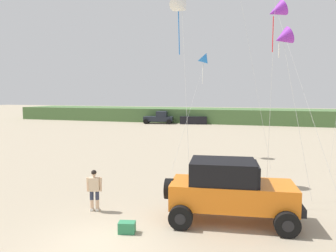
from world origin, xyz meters
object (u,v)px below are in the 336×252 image
Objects in this scene: kite_yellow_diamond at (182,7)px; cooler_box at (127,227)px; jeep at (230,189)px; kite_orange_streamer at (277,11)px; distant_pickup at (159,118)px; distant_sedan at (194,120)px; kite_red_delta at (205,60)px; kite_blue_swept at (283,38)px; person_watching at (94,188)px.

cooler_box is at bearing -89.97° from kite_yellow_diamond.
kite_orange_streamer reaches higher than jeep.
jeep reaches higher than distant_pickup.
kite_yellow_diamond reaches higher than distant_pickup.
jeep is 1.19× the size of distant_sedan.
cooler_box is 0.06× the size of kite_yellow_diamond.
jeep is 0.50× the size of kite_yellow_diamond.
distant_pickup is at bearing -179.58° from distant_sedan.
kite_red_delta is 0.99× the size of kite_blue_swept.
jeep is 0.64× the size of kite_blue_swept.
person_watching is 10.89m from kite_blue_swept.
kite_orange_streamer reaches higher than kite_red_delta.
distant_sedan reaches higher than cooler_box.
kite_red_delta is (1.84, 13.02, 6.23)m from person_watching.
cooler_box is 0.12× the size of distant_pickup.
person_watching reaches higher than cooler_box.
kite_orange_streamer is at bearing -80.40° from distant_sedan.
kite_yellow_diamond is (-0.00, 6.95, 8.95)m from cooler_box.
distant_sedan is (-4.91, 38.63, -0.34)m from person_watching.
distant_pickup is at bearing 111.09° from kite_yellow_diamond.
cooler_box is 40.98m from distant_pickup.
distant_pickup reaches higher than distant_sedan.
person_watching is at bearing 130.22° from cooler_box.
kite_red_delta is 0.80× the size of kite_orange_streamer.
kite_blue_swept reaches higher than distant_pickup.
kite_red_delta is 9.27m from kite_blue_swept.
person_watching is 38.93m from distant_pickup.
kite_red_delta is at bearing 124.21° from kite_blue_swept.
kite_red_delta reaches higher than distant_sedan.
kite_blue_swept reaches higher than distant_sedan.
jeep is 9.85m from kite_yellow_diamond.
cooler_box is at bearing -88.93° from kite_red_delta.
cooler_box is at bearing -72.41° from distant_pickup.
kite_red_delta is at bearing -63.72° from distant_pickup.
kite_yellow_diamond reaches higher than distant_sedan.
kite_yellow_diamond is (-4.95, 0.09, 1.85)m from kite_blue_swept.
kite_yellow_diamond is (2.10, 5.44, 8.20)m from person_watching.
kite_blue_swept is (0.29, -2.14, -1.76)m from kite_orange_streamer.
jeep is 10.59m from kite_orange_streamer.
cooler_box is 13.46m from kite_orange_streamer.
kite_blue_swept is at bearing 40.08° from cooler_box.
kite_red_delta reaches higher than person_watching.
distant_sedan is at bearing 97.25° from person_watching.
distant_sedan is (-7.02, 40.14, 0.41)m from cooler_box.
kite_orange_streamer is (6.76, 7.50, 8.11)m from person_watching.
jeep is at bearing -57.02° from kite_yellow_diamond.
kite_blue_swept reaches higher than person_watching.
kite_yellow_diamond is (12.38, -32.11, 8.20)m from distant_pickup.
jeep is 3.91m from cooler_box.
kite_red_delta is 7.83m from kite_yellow_diamond.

